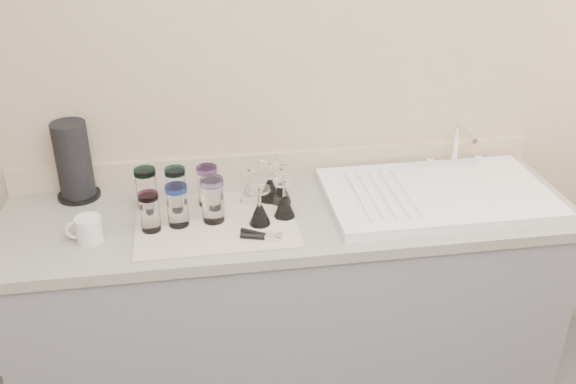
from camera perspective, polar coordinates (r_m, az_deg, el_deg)
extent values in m
cube|color=tan|center=(2.44, -0.87, 9.05)|extent=(3.50, 0.04, 2.50)
cube|color=slate|center=(2.57, 0.23, -10.74)|extent=(2.00, 0.60, 0.86)
cube|color=gray|center=(2.32, 0.25, -2.02)|extent=(2.06, 0.62, 0.04)
cube|color=white|center=(2.44, 13.10, -0.20)|extent=(0.82, 0.50, 0.03)
cylinder|color=silver|center=(2.61, 14.68, 4.14)|extent=(0.02, 0.02, 0.18)
cylinder|color=silver|center=(2.52, 15.58, 5.08)|extent=(0.02, 0.16, 0.02)
cylinder|color=silver|center=(2.60, 12.47, 2.63)|extent=(0.03, 0.03, 0.04)
cylinder|color=silver|center=(2.68, 16.47, 2.87)|extent=(0.03, 0.03, 0.04)
cube|color=beige|center=(2.24, -6.42, -2.66)|extent=(0.55, 0.42, 0.01)
cylinder|color=white|center=(2.33, -12.44, 0.07)|extent=(0.07, 0.07, 0.13)
cylinder|color=#169569|center=(2.30, -12.64, 1.76)|extent=(0.08, 0.08, 0.02)
cylinder|color=white|center=(2.32, -9.90, 0.18)|extent=(0.07, 0.07, 0.13)
cylinder|color=#2FAFC3|center=(2.29, -10.05, 1.83)|extent=(0.07, 0.07, 0.02)
cylinder|color=white|center=(2.32, -7.14, 0.34)|extent=(0.07, 0.07, 0.13)
cylinder|color=#733E9A|center=(2.29, -7.25, 2.01)|extent=(0.08, 0.08, 0.02)
cylinder|color=white|center=(2.20, -12.16, -1.94)|extent=(0.07, 0.07, 0.12)
cylinder|color=#CD3082|center=(2.16, -12.34, -0.36)|extent=(0.07, 0.07, 0.02)
cylinder|color=white|center=(2.21, -9.78, -1.40)|extent=(0.07, 0.07, 0.13)
cylinder|color=blue|center=(2.17, -9.94, 0.31)|extent=(0.07, 0.07, 0.02)
cylinder|color=white|center=(2.21, -6.70, -0.93)|extent=(0.08, 0.08, 0.14)
cylinder|color=#AD8FDF|center=(2.17, -6.82, 0.92)|extent=(0.08, 0.08, 0.02)
cone|color=white|center=(2.34, -3.43, -0.08)|extent=(0.07, 0.07, 0.07)
cylinder|color=white|center=(2.31, -3.47, 1.26)|extent=(0.01, 0.01, 0.05)
cylinder|color=white|center=(2.30, -3.49, 1.94)|extent=(0.07, 0.07, 0.01)
cone|color=white|center=(2.33, -0.60, -0.11)|extent=(0.07, 0.07, 0.07)
cylinder|color=white|center=(2.30, -0.61, 1.28)|extent=(0.01, 0.01, 0.06)
cylinder|color=white|center=(2.29, -0.61, 2.00)|extent=(0.07, 0.07, 0.01)
cone|color=white|center=(2.20, -2.53, -2.00)|extent=(0.08, 0.08, 0.07)
cylinder|color=white|center=(2.17, -2.56, -0.54)|extent=(0.01, 0.01, 0.06)
cylinder|color=white|center=(2.15, -2.58, 0.21)|extent=(0.08, 0.08, 0.01)
cone|color=white|center=(2.24, -0.32, -1.33)|extent=(0.08, 0.08, 0.07)
cylinder|color=white|center=(2.21, -0.32, 0.13)|extent=(0.01, 0.01, 0.06)
cylinder|color=white|center=(2.19, -0.32, 0.88)|extent=(0.08, 0.08, 0.01)
cone|color=white|center=(2.35, -1.60, 0.19)|extent=(0.08, 0.08, 0.08)
cylinder|color=white|center=(2.32, -1.63, 1.70)|extent=(0.01, 0.01, 0.06)
cylinder|color=white|center=(2.30, -1.64, 2.48)|extent=(0.08, 0.08, 0.01)
cube|color=silver|center=(2.12, -1.27, -4.08)|extent=(0.06, 0.05, 0.02)
cylinder|color=black|center=(2.12, -2.79, -3.98)|extent=(0.11, 0.05, 0.02)
cylinder|color=black|center=(2.14, -2.85, -3.70)|extent=(0.10, 0.07, 0.02)
cylinder|color=silver|center=(2.21, -17.27, -3.19)|extent=(0.09, 0.09, 0.09)
torus|color=silver|center=(2.22, -18.38, -3.25)|extent=(0.07, 0.01, 0.07)
cylinder|color=black|center=(2.52, -18.05, -0.26)|extent=(0.16, 0.16, 0.01)
cylinder|color=black|center=(2.46, -18.55, 2.78)|extent=(0.13, 0.13, 0.28)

